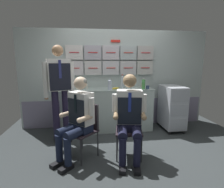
{
  "coord_description": "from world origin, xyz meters",
  "views": [
    {
      "loc": [
        -0.62,
        -2.66,
        1.48
      ],
      "look_at": [
        -0.23,
        0.3,
        0.93
      ],
      "focal_mm": 28.91,
      "sensor_mm": 36.0,
      "label": 1
    }
  ],
  "objects_px": {
    "folding_chair_left": "(85,124)",
    "snack_banana": "(116,88)",
    "crew_member_standing": "(59,85)",
    "water_bottle_short": "(122,82)",
    "service_trolley": "(172,107)",
    "crew_member_left": "(77,116)",
    "folding_chair_right": "(129,123)",
    "paper_cup_blue": "(87,86)",
    "crew_member_right": "(129,114)"
  },
  "relations": [
    {
      "from": "service_trolley",
      "to": "folding_chair_left",
      "type": "height_order",
      "value": "service_trolley"
    },
    {
      "from": "service_trolley",
      "to": "water_bottle_short",
      "type": "xyz_separation_m",
      "value": [
        -1.05,
        0.24,
        0.53
      ]
    },
    {
      "from": "crew_member_right",
      "to": "snack_banana",
      "type": "distance_m",
      "value": 1.15
    },
    {
      "from": "crew_member_right",
      "to": "paper_cup_blue",
      "type": "relative_size",
      "value": 14.48
    },
    {
      "from": "crew_member_left",
      "to": "folding_chair_left",
      "type": "bearing_deg",
      "value": 45.45
    },
    {
      "from": "service_trolley",
      "to": "paper_cup_blue",
      "type": "relative_size",
      "value": 10.7
    },
    {
      "from": "folding_chair_right",
      "to": "paper_cup_blue",
      "type": "xyz_separation_m",
      "value": [
        -0.66,
        1.15,
        0.44
      ]
    },
    {
      "from": "service_trolley",
      "to": "folding_chair_left",
      "type": "bearing_deg",
      "value": -155.08
    },
    {
      "from": "crew_member_standing",
      "to": "snack_banana",
      "type": "relative_size",
      "value": 10.19
    },
    {
      "from": "crew_member_standing",
      "to": "paper_cup_blue",
      "type": "bearing_deg",
      "value": 47.9
    },
    {
      "from": "snack_banana",
      "to": "crew_member_left",
      "type": "bearing_deg",
      "value": -124.78
    },
    {
      "from": "water_bottle_short",
      "to": "crew_member_standing",
      "type": "bearing_deg",
      "value": -157.67
    },
    {
      "from": "paper_cup_blue",
      "to": "snack_banana",
      "type": "distance_m",
      "value": 0.62
    },
    {
      "from": "water_bottle_short",
      "to": "paper_cup_blue",
      "type": "xyz_separation_m",
      "value": [
        -0.76,
        0.02,
        -0.09
      ]
    },
    {
      "from": "folding_chair_left",
      "to": "crew_member_right",
      "type": "distance_m",
      "value": 0.71
    },
    {
      "from": "folding_chair_left",
      "to": "paper_cup_blue",
      "type": "distance_m",
      "value": 1.2
    },
    {
      "from": "crew_member_standing",
      "to": "water_bottle_short",
      "type": "height_order",
      "value": "crew_member_standing"
    },
    {
      "from": "crew_member_standing",
      "to": "crew_member_right",
      "type": "bearing_deg",
      "value": -35.01
    },
    {
      "from": "service_trolley",
      "to": "crew_member_right",
      "type": "xyz_separation_m",
      "value": [
        -1.19,
        -1.05,
        0.2
      ]
    },
    {
      "from": "folding_chair_left",
      "to": "paper_cup_blue",
      "type": "height_order",
      "value": "paper_cup_blue"
    },
    {
      "from": "folding_chair_right",
      "to": "water_bottle_short",
      "type": "bearing_deg",
      "value": 84.59
    },
    {
      "from": "service_trolley",
      "to": "crew_member_left",
      "type": "xyz_separation_m",
      "value": [
        -1.95,
        -0.97,
        0.18
      ]
    },
    {
      "from": "crew_member_left",
      "to": "crew_member_right",
      "type": "relative_size",
      "value": 0.97
    },
    {
      "from": "crew_member_left",
      "to": "folding_chair_right",
      "type": "distance_m",
      "value": 0.82
    },
    {
      "from": "crew_member_left",
      "to": "snack_banana",
      "type": "xyz_separation_m",
      "value": [
        0.73,
        1.05,
        0.23
      ]
    },
    {
      "from": "folding_chair_right",
      "to": "paper_cup_blue",
      "type": "height_order",
      "value": "paper_cup_blue"
    },
    {
      "from": "water_bottle_short",
      "to": "snack_banana",
      "type": "distance_m",
      "value": 0.26
    },
    {
      "from": "service_trolley",
      "to": "crew_member_standing",
      "type": "bearing_deg",
      "value": -173.18
    },
    {
      "from": "crew_member_standing",
      "to": "water_bottle_short",
      "type": "relative_size",
      "value": 5.99
    },
    {
      "from": "service_trolley",
      "to": "snack_banana",
      "type": "relative_size",
      "value": 5.54
    },
    {
      "from": "crew_member_standing",
      "to": "service_trolley",
      "type": "bearing_deg",
      "value": 6.82
    },
    {
      "from": "crew_member_standing",
      "to": "water_bottle_short",
      "type": "bearing_deg",
      "value": 22.33
    },
    {
      "from": "service_trolley",
      "to": "crew_member_standing",
      "type": "distance_m",
      "value": 2.37
    },
    {
      "from": "folding_chair_left",
      "to": "water_bottle_short",
      "type": "bearing_deg",
      "value": 54.09
    },
    {
      "from": "folding_chair_left",
      "to": "snack_banana",
      "type": "height_order",
      "value": "snack_banana"
    },
    {
      "from": "folding_chair_right",
      "to": "water_bottle_short",
      "type": "relative_size",
      "value": 2.82
    },
    {
      "from": "crew_member_standing",
      "to": "snack_banana",
      "type": "bearing_deg",
      "value": 18.55
    },
    {
      "from": "paper_cup_blue",
      "to": "snack_banana",
      "type": "bearing_deg",
      "value": -15.86
    },
    {
      "from": "crew_member_left",
      "to": "crew_member_right",
      "type": "height_order",
      "value": "crew_member_right"
    },
    {
      "from": "service_trolley",
      "to": "water_bottle_short",
      "type": "relative_size",
      "value": 3.26
    },
    {
      "from": "folding_chair_left",
      "to": "service_trolley",
      "type": "bearing_deg",
      "value": 24.92
    },
    {
      "from": "crew_member_left",
      "to": "crew_member_standing",
      "type": "xyz_separation_m",
      "value": [
        -0.34,
        0.69,
        0.37
      ]
    },
    {
      "from": "paper_cup_blue",
      "to": "snack_banana",
      "type": "height_order",
      "value": "paper_cup_blue"
    },
    {
      "from": "service_trolley",
      "to": "water_bottle_short",
      "type": "height_order",
      "value": "water_bottle_short"
    },
    {
      "from": "service_trolley",
      "to": "snack_banana",
      "type": "bearing_deg",
      "value": 176.0
    },
    {
      "from": "crew_member_right",
      "to": "folding_chair_left",
      "type": "bearing_deg",
      "value": 163.47
    },
    {
      "from": "service_trolley",
      "to": "crew_member_left",
      "type": "height_order",
      "value": "crew_member_left"
    },
    {
      "from": "crew_member_right",
      "to": "crew_member_standing",
      "type": "xyz_separation_m",
      "value": [
        -1.11,
        0.78,
        0.35
      ]
    },
    {
      "from": "water_bottle_short",
      "to": "paper_cup_blue",
      "type": "bearing_deg",
      "value": 178.6
    },
    {
      "from": "crew_member_left",
      "to": "paper_cup_blue",
      "type": "relative_size",
      "value": 14.08
    }
  ]
}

